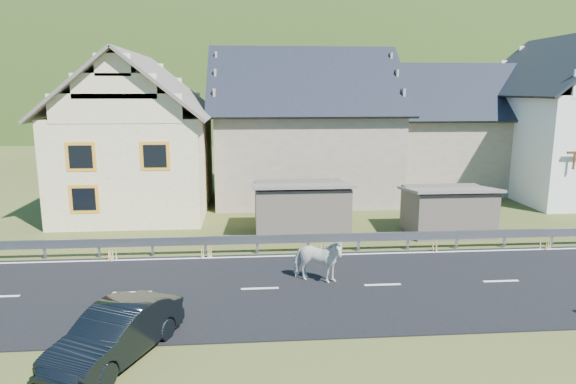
{
  "coord_description": "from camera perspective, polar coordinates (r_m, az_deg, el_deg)",
  "views": [
    {
      "loc": [
        -4.35,
        -15.48,
        6.27
      ],
      "look_at": [
        -2.87,
        2.82,
        2.61
      ],
      "focal_mm": 32.0,
      "sensor_mm": 36.0,
      "label": 1
    }
  ],
  "objects": [
    {
      "name": "road",
      "position": [
        17.25,
        10.47,
        -10.17
      ],
      "size": [
        60.0,
        7.0,
        0.04
      ],
      "primitive_type": "cube",
      "color": "black",
      "rests_on": "ground"
    },
    {
      "name": "ground",
      "position": [
        17.26,
        10.46,
        -10.23
      ],
      "size": [
        160.0,
        160.0,
        0.0
      ],
      "primitive_type": "plane",
      "color": "#2F3D12",
      "rests_on": "ground"
    },
    {
      "name": "car",
      "position": [
        13.17,
        -18.54,
        -14.68
      ],
      "size": [
        2.82,
        4.09,
        1.28
      ],
      "primitive_type": "imported",
      "rotation": [
        0.0,
        0.0,
        -0.42
      ],
      "color": "black",
      "rests_on": "ground"
    },
    {
      "name": "lane_markings",
      "position": [
        17.25,
        10.47,
        -10.09
      ],
      "size": [
        60.0,
        6.6,
        0.01
      ],
      "primitive_type": "cube",
      "color": "silver",
      "rests_on": "road"
    },
    {
      "name": "conifer_patch",
      "position": [
        135.32,
        -27.06,
        9.96
      ],
      "size": [
        76.0,
        50.0,
        28.0
      ],
      "primitive_type": "ellipsoid",
      "color": "black",
      "rests_on": "ground"
    },
    {
      "name": "shed_left",
      "position": [
        22.7,
        1.43,
        -1.89
      ],
      "size": [
        4.3,
        3.3,
        2.4
      ],
      "primitive_type": "cube",
      "color": "brown",
      "rests_on": "ground"
    },
    {
      "name": "shed_right",
      "position": [
        23.82,
        17.31,
        -2.03
      ],
      "size": [
        3.8,
        2.9,
        2.2
      ],
      "primitive_type": "cube",
      "color": "brown",
      "rests_on": "ground"
    },
    {
      "name": "house_stone_b",
      "position": [
        35.18,
        17.83,
        7.42
      ],
      "size": [
        9.8,
        8.8,
        8.1
      ],
      "color": "gray",
      "rests_on": "ground"
    },
    {
      "name": "mountain",
      "position": [
        197.46,
        -1.89,
        3.63
      ],
      "size": [
        440.0,
        280.0,
        260.0
      ],
      "primitive_type": "ellipsoid",
      "color": "#1E3B12",
      "rests_on": "ground"
    },
    {
      "name": "house_white",
      "position": [
        35.28,
        28.93,
        7.92
      ],
      "size": [
        8.8,
        10.8,
        9.7
      ],
      "color": "white",
      "rests_on": "ground"
    },
    {
      "name": "house_cream",
      "position": [
        28.12,
        -16.35,
        6.92
      ],
      "size": [
        7.8,
        9.8,
        8.3
      ],
      "color": "#FFF0B1",
      "rests_on": "ground"
    },
    {
      "name": "horse",
      "position": [
        17.0,
        3.26,
        -7.56
      ],
      "size": [
        1.44,
        1.95,
        1.5
      ],
      "primitive_type": "imported",
      "rotation": [
        0.0,
        0.0,
        1.17
      ],
      "color": "silver",
      "rests_on": "road"
    },
    {
      "name": "guardrail",
      "position": [
        20.46,
        7.86,
        -5.03
      ],
      "size": [
        28.1,
        0.09,
        0.75
      ],
      "color": "#93969B",
      "rests_on": "ground"
    },
    {
      "name": "house_stone_a",
      "position": [
        30.71,
        1.65,
        8.21
      ],
      "size": [
        10.8,
        9.8,
        8.9
      ],
      "color": "gray",
      "rests_on": "ground"
    }
  ]
}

